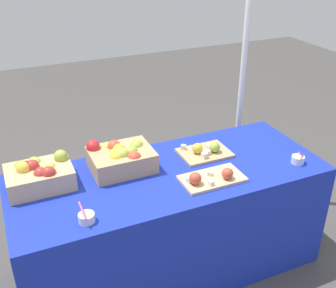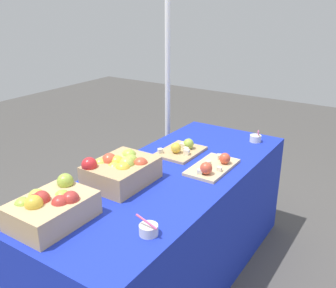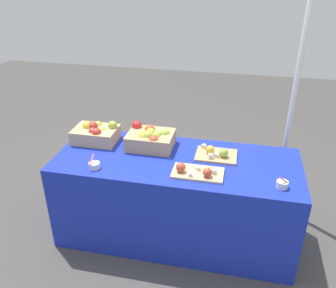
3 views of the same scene
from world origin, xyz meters
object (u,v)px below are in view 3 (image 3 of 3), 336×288
cutting_board_back (216,154)px  tent_pole (293,103)px  cutting_board_front (196,172)px  sample_bowl_near (282,184)px  apple_crate_left (96,133)px  sample_bowl_mid (94,165)px  apple_crate_middle (151,138)px

cutting_board_back → tent_pole: bearing=40.3°
cutting_board_front → sample_bowl_near: size_ratio=3.81×
apple_crate_left → tent_pole: (1.60, 0.43, 0.24)m
sample_bowl_near → sample_bowl_mid: size_ratio=0.93×
sample_bowl_mid → apple_crate_middle: bearing=52.6°
apple_crate_middle → cutting_board_front: (0.43, -0.35, -0.05)m
apple_crate_middle → sample_bowl_mid: size_ratio=3.57×
cutting_board_back → sample_bowl_mid: (-0.87, -0.37, 0.00)m
cutting_board_front → cutting_board_back: 0.32m
apple_crate_left → cutting_board_front: 0.98m
cutting_board_back → apple_crate_middle: bearing=174.3°
cutting_board_front → cutting_board_back: (0.12, 0.29, 0.00)m
sample_bowl_near → cutting_board_front: bearing=176.5°
cutting_board_back → apple_crate_left: bearing=176.7°
apple_crate_middle → sample_bowl_mid: 0.53m
apple_crate_left → sample_bowl_mid: apple_crate_left is taller
cutting_board_front → tent_pole: 1.08m
apple_crate_middle → sample_bowl_mid: (-0.32, -0.42, -0.05)m
cutting_board_back → cutting_board_front: bearing=-111.7°
cutting_board_front → sample_bowl_near: bearing=-3.5°
cutting_board_back → sample_bowl_mid: bearing=-157.1°
apple_crate_middle → sample_bowl_near: 1.09m
tent_pole → cutting_board_back: bearing=-139.7°
apple_crate_left → sample_bowl_near: apple_crate_left is taller
apple_crate_middle → tent_pole: tent_pole is taller
sample_bowl_near → tent_pole: 0.87m
apple_crate_middle → cutting_board_back: (0.55, -0.05, -0.05)m
cutting_board_back → tent_pole: tent_pole is taller
apple_crate_left → sample_bowl_mid: bearing=-69.7°
apple_crate_middle → cutting_board_front: 0.56m
apple_crate_left → cutting_board_back: 1.03m
apple_crate_left → apple_crate_middle: size_ratio=0.97×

